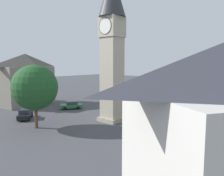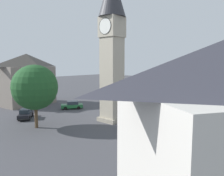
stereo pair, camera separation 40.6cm
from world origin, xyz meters
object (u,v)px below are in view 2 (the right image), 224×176
(car_white_side, at_px, (157,115))
(car_black_far, at_px, (173,106))
(tree, at_px, (35,87))
(clock_tower, at_px, (112,34))
(building_corner_back, at_px, (27,79))
(car_red_corner, at_px, (72,105))
(car_blue_kerb, at_px, (127,107))
(pedestrian, at_px, (141,110))
(car_silver_kerb, at_px, (26,114))

(car_white_side, distance_m, car_black_far, 8.24)
(tree, bearing_deg, clock_tower, 60.22)
(car_white_side, xyz_separation_m, building_corner_back, (-27.22, -6.97, 4.74))
(car_red_corner, xyz_separation_m, car_white_side, (16.46, 3.62, 0.00))
(tree, bearing_deg, car_blue_kerb, 79.65)
(clock_tower, height_order, pedestrian, clock_tower)
(clock_tower, relative_size, tree, 2.58)
(clock_tower, xyz_separation_m, car_silver_kerb, (-11.36, -8.08, -12.36))
(car_white_side, bearing_deg, tree, -125.40)
(car_black_far, relative_size, pedestrian, 2.63)
(car_blue_kerb, bearing_deg, clock_tower, -71.25)
(car_silver_kerb, height_order, tree, tree)
(car_silver_kerb, xyz_separation_m, car_red_corner, (-0.19, 9.50, 0.00))
(pedestrian, relative_size, tree, 0.20)
(tree, bearing_deg, car_red_corner, 119.00)
(tree, bearing_deg, car_black_far, 68.13)
(car_blue_kerb, distance_m, tree, 17.64)
(car_silver_kerb, bearing_deg, car_blue_kerb, 59.54)
(car_black_far, height_order, tree, tree)
(car_silver_kerb, relative_size, building_corner_back, 0.38)
(clock_tower, height_order, car_black_far, clock_tower)
(car_red_corner, relative_size, car_white_side, 0.99)
(clock_tower, bearing_deg, car_blue_kerb, 108.75)
(clock_tower, relative_size, car_red_corner, 5.19)
(car_black_far, distance_m, building_corner_back, 30.42)
(car_red_corner, distance_m, car_white_side, 16.85)
(car_black_far, bearing_deg, car_blue_kerb, -135.11)
(car_red_corner, distance_m, building_corner_back, 12.23)
(car_blue_kerb, distance_m, car_black_far, 8.58)
(car_white_side, distance_m, pedestrian, 3.25)
(car_blue_kerb, distance_m, pedestrian, 4.43)
(car_red_corner, relative_size, pedestrian, 2.55)
(car_blue_kerb, height_order, pedestrian, pedestrian)
(car_silver_kerb, height_order, car_red_corner, same)
(car_black_far, height_order, building_corner_back, building_corner_back)
(clock_tower, height_order, building_corner_back, clock_tower)
(clock_tower, distance_m, car_red_corner, 16.97)
(clock_tower, xyz_separation_m, building_corner_back, (-22.32, -1.93, -7.61))
(clock_tower, distance_m, car_black_far, 18.43)
(tree, distance_m, building_corner_back, 18.49)
(car_silver_kerb, height_order, car_black_far, same)
(car_silver_kerb, xyz_separation_m, car_white_side, (16.27, 13.12, 0.00))
(car_red_corner, height_order, car_white_side, same)
(clock_tower, relative_size, building_corner_back, 1.97)
(car_white_side, bearing_deg, car_silver_kerb, -141.12)
(car_red_corner, bearing_deg, pedestrian, 17.20)
(car_black_far, distance_m, pedestrian, 7.90)
(building_corner_back, bearing_deg, clock_tower, 4.94)
(car_red_corner, height_order, car_black_far, same)
(car_red_corner, bearing_deg, clock_tower, -7.03)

